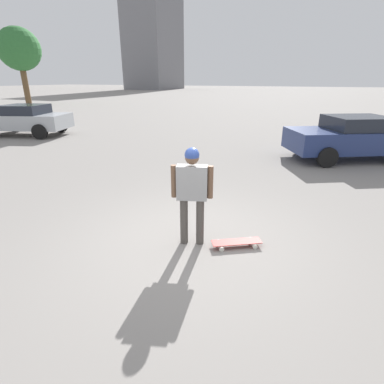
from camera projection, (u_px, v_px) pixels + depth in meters
ground_plane at (192, 243)px, 5.04m from camera, size 220.00×220.00×0.00m
person at (192, 187)px, 4.68m from camera, size 0.63×0.34×1.62m
skateboard at (236, 242)px, 4.90m from camera, size 0.81×0.60×0.09m
car_parked_near at (353, 137)px, 10.00m from camera, size 4.51×3.56×1.43m
car_parked_far at (25, 119)px, 14.31m from camera, size 4.40×3.03×1.43m
building_block_distant at (154, 36)px, 74.13m from camera, size 9.92×14.35×24.76m
tree_distant at (19, 50)px, 28.87m from camera, size 3.99×3.99×7.26m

